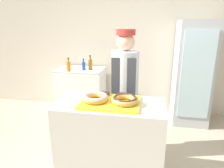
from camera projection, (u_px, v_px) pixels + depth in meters
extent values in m
cube|color=beige|center=(130.00, 45.00, 3.95)|extent=(8.00, 0.06, 2.70)
cube|color=beige|center=(110.00, 144.00, 2.19)|extent=(1.11, 0.55, 0.95)
cube|color=yellow|center=(110.00, 102.00, 2.05)|extent=(0.60, 0.46, 0.02)
torus|color=tan|center=(95.00, 98.00, 2.05)|extent=(0.27, 0.27, 0.06)
torus|color=#EFADC6|center=(95.00, 97.00, 2.05)|extent=(0.25, 0.25, 0.04)
torus|color=tan|center=(125.00, 100.00, 2.00)|extent=(0.27, 0.27, 0.06)
torus|color=#472814|center=(125.00, 98.00, 1.99)|extent=(0.25, 0.25, 0.04)
cube|color=#382111|center=(105.00, 94.00, 2.22)|extent=(0.08, 0.08, 0.03)
cube|color=#382111|center=(121.00, 95.00, 2.19)|extent=(0.08, 0.08, 0.03)
cylinder|color=#4C4C51|center=(124.00, 125.00, 2.72)|extent=(0.25, 0.25, 0.81)
cylinder|color=silver|center=(125.00, 75.00, 2.52)|extent=(0.34, 0.34, 0.61)
cube|color=#383D47|center=(123.00, 109.00, 2.49)|extent=(0.29, 0.02, 1.28)
sphere|color=beige|center=(126.00, 42.00, 2.40)|extent=(0.22, 0.22, 0.22)
cylinder|color=#B2332D|center=(126.00, 32.00, 2.37)|extent=(0.23, 0.23, 0.07)
cube|color=#ADB2B7|center=(192.00, 73.00, 3.52)|extent=(0.60, 0.65, 1.81)
cube|color=silver|center=(197.00, 76.00, 3.19)|extent=(0.49, 0.02, 1.44)
cube|color=white|center=(82.00, 91.00, 4.00)|extent=(0.89, 0.61, 0.91)
cube|color=gray|center=(81.00, 70.00, 3.87)|extent=(0.89, 0.61, 0.01)
cylinder|color=orange|center=(69.00, 67.00, 3.64)|extent=(0.07, 0.07, 0.17)
cylinder|color=orange|center=(68.00, 60.00, 3.61)|extent=(0.03, 0.03, 0.07)
cylinder|color=black|center=(68.00, 58.00, 3.60)|extent=(0.04, 0.04, 0.01)
cylinder|color=#1E4CB2|center=(84.00, 66.00, 3.75)|extent=(0.07, 0.07, 0.15)
cylinder|color=#1E4CB2|center=(83.00, 61.00, 3.72)|extent=(0.03, 0.03, 0.06)
cylinder|color=black|center=(83.00, 59.00, 3.71)|extent=(0.03, 0.03, 0.01)
cylinder|color=#99661E|center=(90.00, 65.00, 3.79)|extent=(0.07, 0.07, 0.19)
cylinder|color=#99661E|center=(90.00, 58.00, 3.75)|extent=(0.03, 0.03, 0.07)
cylinder|color=black|center=(90.00, 56.00, 3.74)|extent=(0.04, 0.04, 0.01)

